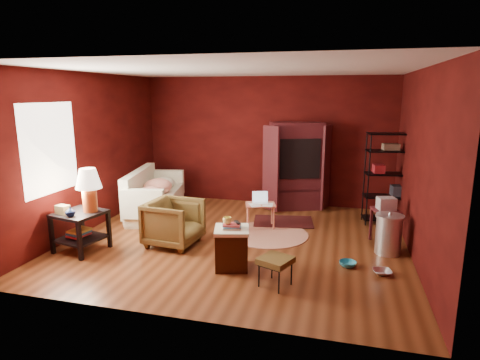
# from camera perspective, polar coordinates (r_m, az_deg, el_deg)

# --- Properties ---
(room) EXTENTS (5.54, 5.04, 2.84)m
(room) POSITION_cam_1_polar(r_m,az_deg,el_deg) (6.51, -0.81, 3.10)
(room) COLOR brown
(room) RESTS_ON ground
(sofa) EXTENTS (1.04, 1.99, 0.75)m
(sofa) POSITION_cam_1_polar(r_m,az_deg,el_deg) (8.38, -12.20, -2.31)
(sofa) COLOR white
(sofa) RESTS_ON ground
(armchair) EXTENTS (0.82, 0.87, 0.82)m
(armchair) POSITION_cam_1_polar(r_m,az_deg,el_deg) (6.65, -9.40, -5.70)
(armchair) COLOR black
(armchair) RESTS_ON ground
(pet_bowl_steel) EXTENTS (0.26, 0.11, 0.25)m
(pet_bowl_steel) POSITION_cam_1_polar(r_m,az_deg,el_deg) (5.94, 19.64, -11.41)
(pet_bowl_steel) COLOR silver
(pet_bowl_steel) RESTS_ON ground
(pet_bowl_turquoise) EXTENTS (0.25, 0.12, 0.24)m
(pet_bowl_turquoise) POSITION_cam_1_polar(r_m,az_deg,el_deg) (6.04, 15.11, -10.74)
(pet_bowl_turquoise) COLOR #299FBF
(pet_bowl_turquoise) RESTS_ON ground
(vase) EXTENTS (0.17, 0.17, 0.15)m
(vase) POSITION_cam_1_polar(r_m,az_deg,el_deg) (6.54, -23.00, -4.16)
(vase) COLOR #0C1A40
(vase) RESTS_ON side_table
(mug) EXTENTS (0.15, 0.14, 0.13)m
(mug) POSITION_cam_1_polar(r_m,az_deg,el_deg) (5.60, -1.83, -5.67)
(mug) COLOR #FFF37C
(mug) RESTS_ON hamper
(side_table) EXTENTS (0.78, 0.78, 1.31)m
(side_table) POSITION_cam_1_polar(r_m,az_deg,el_deg) (6.68, -21.25, -2.93)
(side_table) COLOR black
(side_table) RESTS_ON ground
(sofa_cushions) EXTENTS (1.18, 2.13, 0.84)m
(sofa_cushions) POSITION_cam_1_polar(r_m,az_deg,el_deg) (8.33, -12.29, -2.12)
(sofa_cushions) COLOR white
(sofa_cushions) RESTS_ON sofa
(hamper) EXTENTS (0.58, 0.58, 0.67)m
(hamper) POSITION_cam_1_polar(r_m,az_deg,el_deg) (5.75, -1.17, -9.53)
(hamper) COLOR #401E0E
(hamper) RESTS_ON ground
(footstool) EXTENTS (0.50, 0.50, 0.39)m
(footstool) POSITION_cam_1_polar(r_m,az_deg,el_deg) (5.24, 5.08, -11.46)
(footstool) COLOR black
(footstool) RESTS_ON ground
(rug_round) EXTENTS (1.72, 1.72, 0.01)m
(rug_round) POSITION_cam_1_polar(r_m,az_deg,el_deg) (7.14, 4.02, -7.68)
(rug_round) COLOR beige
(rug_round) RESTS_ON ground
(rug_oriental) EXTENTS (1.23, 0.92, 0.01)m
(rug_oriental) POSITION_cam_1_polar(r_m,az_deg,el_deg) (7.82, 6.17, -5.87)
(rug_oriental) COLOR #551617
(rug_oriental) RESTS_ON ground
(laptop_desk) EXTENTS (0.62, 0.53, 0.66)m
(laptop_desk) POSITION_cam_1_polar(r_m,az_deg,el_deg) (7.37, 2.93, -3.75)
(laptop_desk) COLOR #ED8A6C
(laptop_desk) RESTS_ON ground
(tv_armoire) EXTENTS (1.37, 1.06, 1.85)m
(tv_armoire) POSITION_cam_1_polar(r_m,az_deg,el_deg) (8.59, 7.97, 2.23)
(tv_armoire) COLOR #52171D
(tv_armoire) RESTS_ON ground
(wire_shelving) EXTENTS (0.90, 0.50, 1.73)m
(wire_shelving) POSITION_cam_1_polar(r_m,az_deg,el_deg) (7.99, 20.46, 0.73)
(wire_shelving) COLOR black
(wire_shelving) RESTS_ON ground
(small_stand) EXTENTS (0.48, 0.48, 0.78)m
(small_stand) POSITION_cam_1_polar(r_m,az_deg,el_deg) (6.97, 20.03, -3.93)
(small_stand) COLOR #52171D
(small_stand) RESTS_ON ground
(trash_can) EXTENTS (0.50, 0.50, 0.67)m
(trash_can) POSITION_cam_1_polar(r_m,az_deg,el_deg) (6.64, 20.37, -7.21)
(trash_can) COLOR white
(trash_can) RESTS_ON ground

